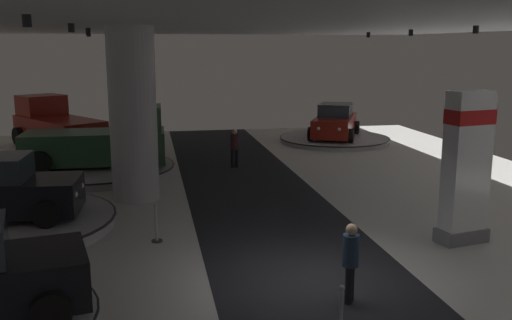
{
  "coord_description": "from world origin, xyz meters",
  "views": [
    {
      "loc": [
        -3.31,
        -10.79,
        4.9
      ],
      "look_at": [
        -0.1,
        6.11,
        1.4
      ],
      "focal_mm": 39.73,
      "sensor_mm": 36.0,
      "label": 1
    }
  ],
  "objects_px": {
    "display_platform_deep_left": "(61,149)",
    "pickup_truck_deep_left": "(56,126)",
    "display_platform_far_left": "(96,169)",
    "pickup_truck_far_left": "(103,142)",
    "visitor_walking_near": "(234,146)",
    "visitor_walking_far": "(351,258)",
    "brand_sign_pylon": "(466,165)",
    "display_platform_deep_right": "(334,139)",
    "column_left": "(133,114)",
    "display_platform_mid_left": "(1,224)",
    "display_car_deep_right": "(335,122)"
  },
  "relations": [
    {
      "from": "display_platform_deep_left",
      "to": "pickup_truck_deep_left",
      "type": "height_order",
      "value": "pickup_truck_deep_left"
    },
    {
      "from": "display_platform_deep_left",
      "to": "display_platform_far_left",
      "type": "height_order",
      "value": "display_platform_far_left"
    },
    {
      "from": "pickup_truck_far_left",
      "to": "visitor_walking_near",
      "type": "bearing_deg",
      "value": 0.65
    },
    {
      "from": "pickup_truck_deep_left",
      "to": "visitor_walking_far",
      "type": "bearing_deg",
      "value": -65.74
    },
    {
      "from": "brand_sign_pylon",
      "to": "visitor_walking_far",
      "type": "xyz_separation_m",
      "value": [
        -3.98,
        -2.76,
        -1.07
      ]
    },
    {
      "from": "display_platform_deep_right",
      "to": "visitor_walking_far",
      "type": "xyz_separation_m",
      "value": [
        -5.63,
        -17.74,
        0.76
      ]
    },
    {
      "from": "column_left",
      "to": "visitor_walking_far",
      "type": "relative_size",
      "value": 3.46
    },
    {
      "from": "pickup_truck_deep_left",
      "to": "visitor_walking_near",
      "type": "height_order",
      "value": "pickup_truck_deep_left"
    },
    {
      "from": "pickup_truck_deep_left",
      "to": "display_platform_far_left",
      "type": "bearing_deg",
      "value": -66.85
    },
    {
      "from": "column_left",
      "to": "display_platform_mid_left",
      "type": "bearing_deg",
      "value": -143.53
    },
    {
      "from": "display_platform_deep_left",
      "to": "column_left",
      "type": "bearing_deg",
      "value": -67.97
    },
    {
      "from": "display_platform_far_left",
      "to": "column_left",
      "type": "bearing_deg",
      "value": -68.54
    },
    {
      "from": "column_left",
      "to": "pickup_truck_far_left",
      "type": "bearing_deg",
      "value": 107.45
    },
    {
      "from": "column_left",
      "to": "display_platform_far_left",
      "type": "relative_size",
      "value": 0.91
    },
    {
      "from": "brand_sign_pylon",
      "to": "display_car_deep_right",
      "type": "bearing_deg",
      "value": 83.69
    },
    {
      "from": "brand_sign_pylon",
      "to": "visitor_walking_far",
      "type": "distance_m",
      "value": 4.97
    },
    {
      "from": "display_platform_deep_right",
      "to": "display_car_deep_right",
      "type": "relative_size",
      "value": 1.23
    },
    {
      "from": "pickup_truck_far_left",
      "to": "display_platform_mid_left",
      "type": "height_order",
      "value": "pickup_truck_far_left"
    },
    {
      "from": "brand_sign_pylon",
      "to": "display_car_deep_right",
      "type": "height_order",
      "value": "brand_sign_pylon"
    },
    {
      "from": "brand_sign_pylon",
      "to": "display_platform_deep_right",
      "type": "height_order",
      "value": "brand_sign_pylon"
    },
    {
      "from": "display_platform_deep_right",
      "to": "visitor_walking_near",
      "type": "xyz_separation_m",
      "value": [
        -5.96,
        -5.11,
        0.76
      ]
    },
    {
      "from": "column_left",
      "to": "pickup_truck_far_left",
      "type": "height_order",
      "value": "column_left"
    },
    {
      "from": "pickup_truck_far_left",
      "to": "display_platform_mid_left",
      "type": "xyz_separation_m",
      "value": [
        -2.25,
        -6.66,
        -1.05
      ]
    },
    {
      "from": "display_platform_deep_right",
      "to": "visitor_walking_far",
      "type": "relative_size",
      "value": 3.54
    },
    {
      "from": "brand_sign_pylon",
      "to": "pickup_truck_far_left",
      "type": "relative_size",
      "value": 0.72
    },
    {
      "from": "pickup_truck_deep_left",
      "to": "visitor_walking_far",
      "type": "xyz_separation_m",
      "value": [
        7.98,
        -17.7,
        -0.29
      ]
    },
    {
      "from": "display_car_deep_right",
      "to": "visitor_walking_near",
      "type": "xyz_separation_m",
      "value": [
        -5.98,
        -5.14,
        -0.12
      ]
    },
    {
      "from": "display_platform_deep_right",
      "to": "visitor_walking_near",
      "type": "distance_m",
      "value": 7.89
    },
    {
      "from": "display_platform_deep_left",
      "to": "pickup_truck_far_left",
      "type": "height_order",
      "value": "pickup_truck_far_left"
    },
    {
      "from": "pickup_truck_deep_left",
      "to": "visitor_walking_far",
      "type": "distance_m",
      "value": 19.42
    },
    {
      "from": "display_platform_mid_left",
      "to": "brand_sign_pylon",
      "type": "bearing_deg",
      "value": -15.02
    },
    {
      "from": "pickup_truck_deep_left",
      "to": "visitor_walking_near",
      "type": "xyz_separation_m",
      "value": [
        7.64,
        -5.07,
        -0.29
      ]
    },
    {
      "from": "pickup_truck_deep_left",
      "to": "pickup_truck_far_left",
      "type": "relative_size",
      "value": 1.04
    },
    {
      "from": "column_left",
      "to": "display_platform_far_left",
      "type": "bearing_deg",
      "value": 111.46
    },
    {
      "from": "pickup_truck_far_left",
      "to": "visitor_walking_far",
      "type": "distance_m",
      "value": 13.71
    },
    {
      "from": "pickup_truck_deep_left",
      "to": "display_platform_far_left",
      "type": "height_order",
      "value": "pickup_truck_deep_left"
    },
    {
      "from": "display_platform_deep_left",
      "to": "display_platform_mid_left",
      "type": "xyz_separation_m",
      "value": [
        0.08,
        -11.53,
        0.04
      ]
    },
    {
      "from": "display_car_deep_right",
      "to": "display_platform_far_left",
      "type": "distance_m",
      "value": 12.58
    },
    {
      "from": "display_platform_mid_left",
      "to": "display_platform_far_left",
      "type": "bearing_deg",
      "value": 73.84
    },
    {
      "from": "display_platform_deep_right",
      "to": "display_car_deep_right",
      "type": "xyz_separation_m",
      "value": [
        0.01,
        0.03,
        0.88
      ]
    },
    {
      "from": "display_platform_deep_right",
      "to": "display_platform_deep_left",
      "type": "bearing_deg",
      "value": -178.69
    },
    {
      "from": "display_platform_deep_right",
      "to": "pickup_truck_far_left",
      "type": "xyz_separation_m",
      "value": [
        -11.09,
        -5.17,
        1.08
      ]
    },
    {
      "from": "visitor_walking_far",
      "to": "display_platform_mid_left",
      "type": "bearing_deg",
      "value": 142.58
    },
    {
      "from": "display_platform_far_left",
      "to": "pickup_truck_far_left",
      "type": "distance_m",
      "value": 1.11
    },
    {
      "from": "column_left",
      "to": "pickup_truck_far_left",
      "type": "xyz_separation_m",
      "value": [
        -1.28,
        4.06,
        -1.52
      ]
    },
    {
      "from": "display_platform_deep_left",
      "to": "visitor_walking_far",
      "type": "distance_m",
      "value": 19.11
    },
    {
      "from": "display_platform_deep_left",
      "to": "visitor_walking_near",
      "type": "distance_m",
      "value": 8.91
    },
    {
      "from": "brand_sign_pylon",
      "to": "display_platform_deep_right",
      "type": "xyz_separation_m",
      "value": [
        1.65,
        14.98,
        -1.83
      ]
    },
    {
      "from": "display_platform_far_left",
      "to": "display_platform_mid_left",
      "type": "height_order",
      "value": "display_platform_mid_left"
    },
    {
      "from": "visitor_walking_near",
      "to": "pickup_truck_far_left",
      "type": "bearing_deg",
      "value": -179.35
    }
  ]
}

